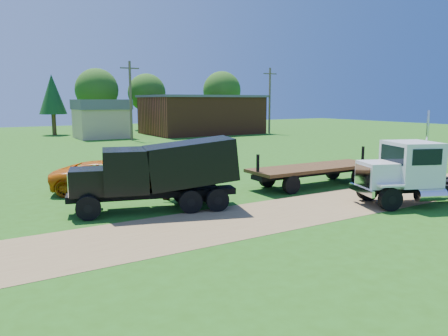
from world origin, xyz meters
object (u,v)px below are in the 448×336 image
white_semi_tractor (412,173)px  black_dump_truck (161,171)px  flatbed_trailer (314,171)px  orange_pickup (109,176)px  spectator_a (391,180)px

white_semi_tractor → black_dump_truck: 11.09m
white_semi_tractor → black_dump_truck: white_semi_tractor is taller
black_dump_truck → flatbed_trailer: (9.16, 0.46, -0.83)m
orange_pickup → spectator_a: spectator_a is taller
white_semi_tractor → spectator_a: bearing=132.7°
white_semi_tractor → orange_pickup: bearing=158.9°
black_dump_truck → flatbed_trailer: bearing=19.0°
white_semi_tractor → orange_pickup: white_semi_tractor is taller
white_semi_tractor → black_dump_truck: bearing=175.0°
flatbed_trailer → orange_pickup: bearing=157.0°
flatbed_trailer → spectator_a: (0.42, -4.56, 0.15)m
black_dump_truck → orange_pickup: size_ratio=1.27×
orange_pickup → flatbed_trailer: size_ratio=0.73×
orange_pickup → flatbed_trailer: flatbed_trailer is taller
spectator_a → black_dump_truck: bearing=125.9°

